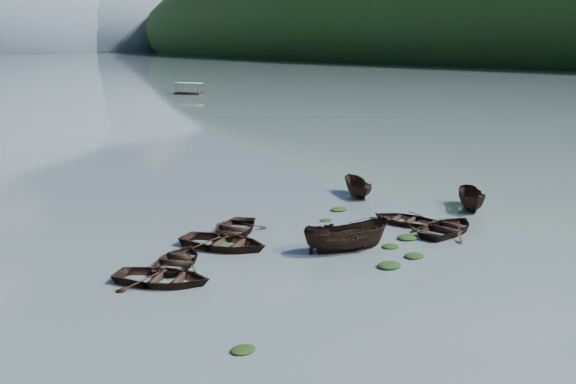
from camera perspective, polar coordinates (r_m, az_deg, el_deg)
ground_plane at (r=30.63m, az=13.62°, el=-7.78°), size 2400.00×2400.00×0.00m
haze_mtn_d at (r=979.85m, az=-16.45°, el=12.01°), size 520.00×520.00×220.00m
rowboat_0 at (r=30.18m, az=-11.08°, el=-7.96°), size 5.44×5.57×0.94m
rowboat_1 at (r=32.50m, az=-9.71°, el=-6.35°), size 4.96×4.91×0.84m
rowboat_2 at (r=34.19m, az=5.19°, el=-5.22°), size 5.08×3.33×1.84m
rowboat_3 at (r=39.78m, az=10.37°, el=-2.74°), size 4.14×4.91×0.87m
rowboat_4 at (r=38.43m, az=14.02°, el=-3.49°), size 5.34×4.32×0.98m
rowboat_5 at (r=44.20m, az=15.99°, el=-1.43°), size 3.91×4.07×1.58m
rowboat_6 at (r=34.69m, az=-5.72°, el=-4.96°), size 5.55×6.05×1.02m
rowboat_7 at (r=37.13m, az=-4.85°, el=-3.72°), size 5.59×5.44×0.95m
rowboat_8 at (r=46.31m, az=6.16°, el=-0.34°), size 2.90×4.10×1.49m
weed_clump_0 at (r=23.64m, az=-4.02°, el=-13.92°), size 0.95×0.78×0.21m
weed_clump_1 at (r=33.72m, az=11.14°, el=-5.69°), size 1.11×0.89×0.24m
weed_clump_2 at (r=32.07m, az=8.98°, el=-6.59°), size 1.29×1.03×0.28m
weed_clump_3 at (r=35.04m, az=9.09°, el=-4.87°), size 1.00×0.84×0.22m
weed_clump_4 at (r=36.72m, az=10.61°, el=-4.09°), size 1.32×1.05×0.27m
weed_clump_5 at (r=34.85m, az=-5.97°, el=-4.88°), size 1.16×0.94×0.25m
weed_clump_6 at (r=39.71m, az=3.37°, el=-2.57°), size 0.82×0.68×0.17m
weed_clump_7 at (r=42.18m, az=4.55°, el=-1.65°), size 1.18×0.95×0.26m
pontoon_right at (r=139.51m, az=-8.77°, el=8.59°), size 5.25×6.39×2.29m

